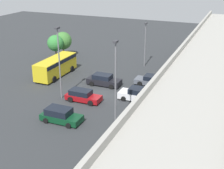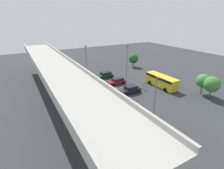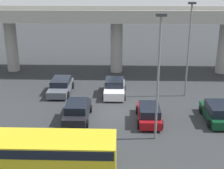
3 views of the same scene
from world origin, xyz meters
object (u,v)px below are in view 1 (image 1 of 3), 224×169
(lamp_post_near_aisle, at_px, (145,41))
(lamp_post_mid_lot, at_px, (115,79))
(tree_front_left, at_px, (63,41))
(tree_front_centre, at_px, (55,43))
(parked_car_4, at_px, (61,115))
(parked_car_3, at_px, (83,96))
(parked_car_1, at_px, (104,80))
(shuttle_bus, at_px, (56,65))
(lamp_post_by_overpass, at_px, (59,59))
(parked_car_0, at_px, (153,81))
(parked_car_2, at_px, (137,94))

(lamp_post_near_aisle, distance_m, lamp_post_mid_lot, 20.71)
(lamp_post_mid_lot, xyz_separation_m, tree_front_left, (-20.06, -18.43, -2.30))
(tree_front_centre, bearing_deg, parked_car_4, 33.45)
(parked_car_3, distance_m, parked_car_4, 5.69)
(parked_car_4, bearing_deg, parked_car_1, 90.53)
(parked_car_1, distance_m, lamp_post_mid_lot, 12.49)
(lamp_post_near_aisle, bearing_deg, shuttle_bus, -48.78)
(lamp_post_by_overpass, bearing_deg, lamp_post_near_aisle, 160.60)
(lamp_post_mid_lot, xyz_separation_m, lamp_post_by_overpass, (-3.86, -9.00, -0.05))
(parked_car_4, relative_size, lamp_post_by_overpass, 0.50)
(lamp_post_near_aisle, bearing_deg, lamp_post_mid_lot, 8.78)
(tree_front_left, bearing_deg, shuttle_bus, 24.83)
(parked_car_0, bearing_deg, parked_car_2, 85.33)
(parked_car_0, xyz_separation_m, lamp_post_near_aisle, (-7.80, -3.68, 3.59))
(parked_car_1, xyz_separation_m, parked_car_4, (11.62, 0.11, -0.02))
(parked_car_1, distance_m, tree_front_left, 16.22)
(lamp_post_by_overpass, bearing_deg, parked_car_1, 153.22)
(tree_front_left, distance_m, tree_front_centre, 2.10)
(parked_car_3, bearing_deg, shuttle_bus, 140.30)
(parked_car_2, height_order, parked_car_4, parked_car_2)
(parked_car_3, distance_m, lamp_post_by_overpass, 5.40)
(parked_car_2, bearing_deg, parked_car_1, -26.36)
(parked_car_2, xyz_separation_m, tree_front_left, (-12.96, -18.51, 2.25))
(parked_car_3, xyz_separation_m, shuttle_bus, (-6.71, -8.08, 0.92))
(lamp_post_by_overpass, relative_size, tree_front_left, 1.98)
(parked_car_0, xyz_separation_m, parked_car_2, (5.55, -0.45, 0.04))
(parked_car_1, distance_m, parked_car_3, 5.94)
(tree_front_left, bearing_deg, parked_car_0, 68.65)
(lamp_post_by_overpass, bearing_deg, parked_car_0, 132.69)
(shuttle_bus, xyz_separation_m, lamp_post_mid_lot, (10.81, 14.16, 3.66))
(shuttle_bus, xyz_separation_m, tree_front_centre, (-7.16, -4.53, 1.36))
(lamp_post_mid_lot, bearing_deg, lamp_post_near_aisle, -171.22)
(parked_car_3, distance_m, lamp_post_near_aisle, 16.98)
(parked_car_4, xyz_separation_m, tree_front_centre, (-19.55, -12.91, 2.26))
(parked_car_1, xyz_separation_m, shuttle_bus, (-0.77, -8.28, 0.88))
(parked_car_0, xyz_separation_m, parked_car_4, (14.22, -6.30, 0.04))
(parked_car_2, height_order, shuttle_bus, shuttle_bus)
(parked_car_0, xyz_separation_m, lamp_post_mid_lot, (12.65, -0.53, 4.59))
(parked_car_4, xyz_separation_m, shuttle_bus, (-12.38, -8.39, 0.90))
(parked_car_3, bearing_deg, parked_car_1, 88.07)
(parked_car_4, height_order, shuttle_bus, shuttle_bus)
(shuttle_bus, distance_m, lamp_post_mid_lot, 18.18)
(parked_car_0, bearing_deg, lamp_post_by_overpass, 42.69)
(parked_car_0, distance_m, lamp_post_mid_lot, 13.47)
(shuttle_bus, bearing_deg, parked_car_4, 34.11)
(shuttle_bus, height_order, tree_front_left, tree_front_left)
(parked_car_4, distance_m, lamp_post_mid_lot, 7.52)
(parked_car_2, relative_size, parked_car_3, 1.01)
(parked_car_1, bearing_deg, lamp_post_mid_lot, -59.67)
(parked_car_2, distance_m, shuttle_bus, 14.73)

